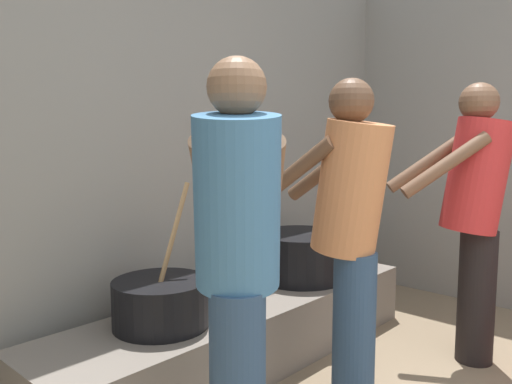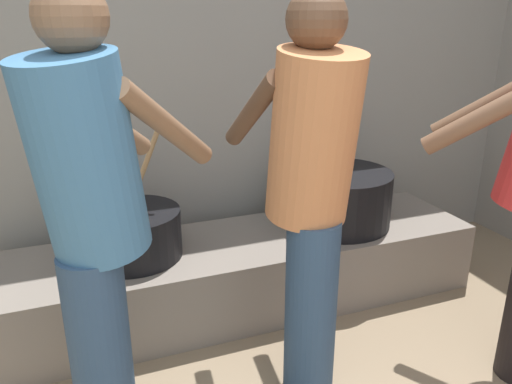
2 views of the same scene
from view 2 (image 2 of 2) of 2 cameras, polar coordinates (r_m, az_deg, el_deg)
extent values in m
cube|color=gray|center=(2.74, -14.06, 14.72)|extent=(5.13, 0.20, 2.48)
cube|color=slate|center=(2.64, -1.35, -8.96)|extent=(2.43, 0.60, 0.36)
cylinder|color=black|center=(2.42, -13.87, -4.62)|extent=(0.46, 0.46, 0.23)
cylinder|color=#937047|center=(2.32, -12.53, 2.68)|extent=(0.25, 0.08, 0.51)
cylinder|color=black|center=(2.74, 9.26, -0.63)|extent=(0.56, 0.56, 0.29)
cylinder|color=brown|center=(2.23, 25.36, 9.30)|extent=(0.37, 0.38, 0.35)
cylinder|color=brown|center=(1.96, 25.16, 8.16)|extent=(0.37, 0.38, 0.35)
cylinder|color=navy|center=(2.00, 6.20, -13.01)|extent=(0.20, 0.20, 0.74)
cylinder|color=#D17F4C|center=(1.77, 6.52, 6.07)|extent=(0.31, 0.39, 0.63)
sphere|color=brown|center=(1.73, 6.87, 18.83)|extent=(0.20, 0.20, 0.20)
cylinder|color=brown|center=(2.01, 6.83, 9.59)|extent=(0.08, 0.45, 0.35)
cylinder|color=brown|center=(1.89, -0.40, 9.11)|extent=(0.08, 0.45, 0.35)
cylinder|color=navy|center=(1.83, -17.10, -17.31)|extent=(0.20, 0.20, 0.74)
cylinder|color=teal|center=(1.56, -18.80, 3.59)|extent=(0.48, 0.48, 0.64)
sphere|color=brown|center=(1.51, -20.22, 18.15)|extent=(0.21, 0.21, 0.21)
cylinder|color=brown|center=(1.62, -10.01, 7.35)|extent=(0.38, 0.36, 0.35)
cylinder|color=brown|center=(1.79, -17.12, 7.93)|extent=(0.38, 0.36, 0.35)
camera|label=1|loc=(1.23, -94.65, -9.87)|focal=35.66mm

